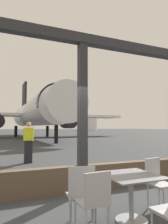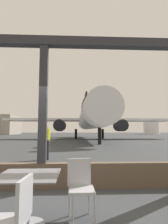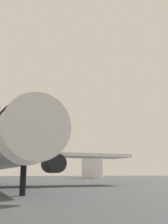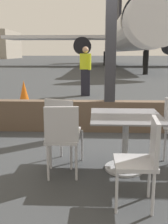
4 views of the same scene
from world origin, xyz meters
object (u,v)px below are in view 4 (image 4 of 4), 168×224
airplane (128,34)px  cafe_chair_window_right (144,155)px  dining_table (125,136)px  ground_crew_worker (85,71)px  cafe_chair_aisle_left (62,135)px  cafe_chair_aisle_right (63,127)px  traffic_cone (24,92)px

airplane → cafe_chair_window_right: bearing=-96.3°
dining_table → ground_crew_worker: 6.33m
cafe_chair_aisle_left → cafe_chair_aisle_right: (-0.04, 0.36, -0.00)m
traffic_cone → airplane: bearing=75.4°
cafe_chair_aisle_right → traffic_cone: cafe_chair_aisle_right is taller
airplane → traffic_cone: size_ratio=45.74×
dining_table → cafe_chair_window_right: bearing=-84.5°
dining_table → cafe_chair_aisle_right: 0.84m
dining_table → traffic_cone: dining_table is taller
dining_table → airplane: size_ratio=0.03×
dining_table → ground_crew_worker: size_ratio=0.52×
airplane → traffic_cone: bearing=-104.6°
airplane → cafe_chair_aisle_left: bearing=-98.2°
dining_table → cafe_chair_aisle_right: size_ratio=0.96×
airplane → ground_crew_worker: 21.81m
cafe_chair_window_right → traffic_cone: 6.49m
ground_crew_worker → traffic_cone: 2.37m
dining_table → cafe_chair_aisle_left: cafe_chair_aisle_left is taller
dining_table → ground_crew_worker: bearing=96.8°
ground_crew_worker → cafe_chair_aisle_left: bearing=-90.4°
dining_table → cafe_chair_aisle_right: bearing=173.1°
cafe_chair_window_right → dining_table: bearing=95.5°
airplane → traffic_cone: 23.51m
cafe_chair_aisle_left → ground_crew_worker: bearing=89.6°
ground_crew_worker → traffic_cone: bearing=-146.9°
dining_table → cafe_chair_window_right: 0.86m
cafe_chair_aisle_right → traffic_cone: size_ratio=1.42×
dining_table → traffic_cone: size_ratio=1.37×
cafe_chair_aisle_left → traffic_cone: (-1.88, 5.28, -0.24)m
cafe_chair_window_right → airplane: size_ratio=0.03×
dining_table → airplane: bearing=83.4°
cafe_chair_aisle_right → cafe_chair_aisle_left: bearing=-83.9°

